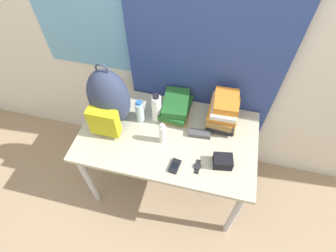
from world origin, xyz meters
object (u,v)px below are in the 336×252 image
(sports_bottle, at_px, (157,108))
(wristwatch, at_px, (197,166))
(water_bottle, at_px, (140,112))
(camera_pouch, at_px, (223,161))
(cell_phone, at_px, (175,166))
(backpack, at_px, (108,100))
(sunglasses_case, at_px, (200,134))
(sunscreen_bottle, at_px, (162,134))
(book_stack_left, at_px, (176,107))
(book_stack_center, at_px, (223,111))

(sports_bottle, height_order, wristwatch, sports_bottle)
(water_bottle, xyz_separation_m, sports_bottle, (0.11, 0.04, 0.03))
(wristwatch, bearing_deg, camera_pouch, 20.72)
(water_bottle, relative_size, cell_phone, 1.76)
(backpack, bearing_deg, sunglasses_case, 2.13)
(sunglasses_case, bearing_deg, sunscreen_bottle, -155.88)
(backpack, distance_m, sports_bottle, 0.33)
(book_stack_left, height_order, book_stack_center, book_stack_center)
(sports_bottle, bearing_deg, camera_pouch, -27.84)
(sports_bottle, height_order, camera_pouch, sports_bottle)
(water_bottle, bearing_deg, book_stack_left, 28.20)
(backpack, xyz_separation_m, book_stack_left, (0.42, 0.19, -0.15))
(book_stack_center, bearing_deg, backpack, -166.63)
(backpack, distance_m, wristwatch, 0.72)
(sunscreen_bottle, xyz_separation_m, wristwatch, (0.27, -0.14, -0.08))
(backpack, bearing_deg, cell_phone, -26.71)
(book_stack_left, height_order, camera_pouch, book_stack_left)
(backpack, height_order, sunscreen_bottle, backpack)
(cell_phone, xyz_separation_m, wristwatch, (0.14, 0.03, -0.00))
(sports_bottle, bearing_deg, book_stack_center, 10.05)
(camera_pouch, bearing_deg, book_stack_left, 137.05)
(sunglasses_case, relative_size, camera_pouch, 1.15)
(water_bottle, relative_size, sports_bottle, 0.78)
(sunglasses_case, bearing_deg, book_stack_center, 50.00)
(book_stack_center, height_order, cell_phone, book_stack_center)
(backpack, xyz_separation_m, water_bottle, (0.19, 0.06, -0.13))
(sports_bottle, bearing_deg, book_stack_left, 35.86)
(sunglasses_case, bearing_deg, wristwatch, -83.44)
(water_bottle, bearing_deg, sunglasses_case, -5.02)
(backpack, height_order, camera_pouch, backpack)
(water_bottle, distance_m, sports_bottle, 0.12)
(water_bottle, distance_m, sunglasses_case, 0.45)
(sports_bottle, xyz_separation_m, camera_pouch, (0.51, -0.27, -0.08))
(backpack, bearing_deg, water_bottle, 18.29)
(book_stack_center, bearing_deg, sunscreen_bottle, -144.53)
(camera_pouch, bearing_deg, sports_bottle, 152.16)
(camera_pouch, distance_m, wristwatch, 0.16)
(book_stack_left, distance_m, sunscreen_bottle, 0.27)
(sports_bottle, relative_size, wristwatch, 2.37)
(book_stack_left, bearing_deg, sunscreen_bottle, -97.21)
(backpack, height_order, cell_phone, backpack)
(sports_bottle, distance_m, camera_pouch, 0.58)
(sports_bottle, bearing_deg, water_bottle, -161.72)
(book_stack_center, relative_size, sports_bottle, 1.14)
(water_bottle, height_order, camera_pouch, water_bottle)
(sunscreen_bottle, bearing_deg, camera_pouch, -11.54)
(book_stack_center, distance_m, cell_phone, 0.51)
(water_bottle, xyz_separation_m, cell_phone, (0.32, -0.32, -0.08))
(book_stack_center, relative_size, water_bottle, 1.46)
(water_bottle, bearing_deg, sports_bottle, 18.28)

